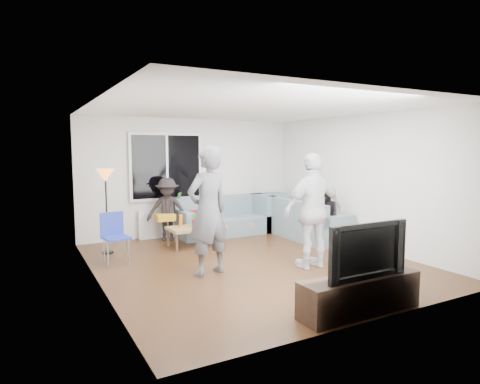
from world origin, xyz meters
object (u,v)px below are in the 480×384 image
sofa_back_section (227,216)px  tv_console (360,294)px  sofa_right_section (308,219)px  television (361,249)px  floor_lamp (107,212)px  player_right (313,211)px  spectator_back (167,209)px  player_left (208,211)px  coffee_table (196,236)px  side_chair (116,238)px  spectator_right (327,216)px

sofa_back_section → tv_console: (-0.64, -4.77, -0.20)m
sofa_right_section → television: (-1.98, -3.57, 0.34)m
floor_lamp → player_right: size_ratio=0.83×
spectator_back → sofa_right_section: bearing=-4.9°
sofa_right_section → floor_lamp: 4.15m
sofa_back_section → player_right: player_right is taller
player_left → player_right: (1.65, -0.48, -0.05)m
sofa_back_section → tv_console: sofa_back_section is taller
sofa_right_section → player_right: player_right is taller
coffee_table → side_chair: bearing=-162.4°
side_chair → player_left: (1.13, -1.29, 0.56)m
spectator_back → tv_console: 4.88m
spectator_back → player_right: bearing=-45.2°
sofa_back_section → side_chair: side_chair is taller
player_left → spectator_right: (2.94, 0.72, -0.40)m
floor_lamp → television: floor_lamp is taller
player_left → player_right: 1.72m
side_chair → floor_lamp: 0.85m
sofa_right_section → tv_console: bearing=151.0°
coffee_table → television: bearing=-84.1°
spectator_back → spectator_right: bearing=-14.6°
sofa_right_section → spectator_right: size_ratio=1.72×
side_chair → television: bearing=-68.4°
tv_console → television: (0.00, 0.00, 0.55)m
floor_lamp → player_right: 3.77m
sofa_back_section → tv_console: 4.82m
spectator_back → floor_lamp: bearing=-140.1°
player_right → spectator_right: player_right is taller
floor_lamp → spectator_right: (4.07, -1.34, -0.20)m
coffee_table → spectator_right: 2.67m
player_right → spectator_back: (-1.45, 3.04, -0.27)m
sofa_right_section → side_chair: (-4.07, -0.05, 0.01)m
spectator_back → tv_console: spectator_back is taller
player_right → spectator_right: 1.80m
spectator_right → tv_console: 3.58m
sofa_back_section → floor_lamp: bearing=-170.3°
spectator_right → tv_console: size_ratio=0.73×
coffee_table → side_chair: 1.77m
coffee_table → player_left: 2.05m
floor_lamp → spectator_right: bearing=-18.3°
floor_lamp → tv_console: floor_lamp is taller
sofa_back_section → sofa_right_section: bearing=-41.8°
sofa_back_section → side_chair: (-2.73, -1.25, 0.01)m
sofa_back_section → player_right: bearing=-89.1°
player_right → television: player_right is taller
side_chair → spectator_right: (4.07, -0.57, 0.15)m
player_left → player_right: bearing=151.2°
coffee_table → spectator_back: size_ratio=0.83×
television → spectator_right: bearing=56.2°
sofa_back_section → spectator_right: 2.26m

